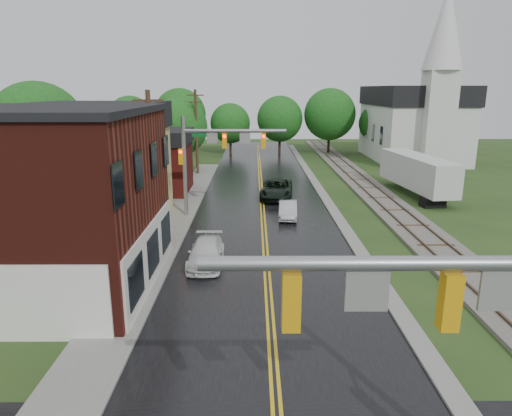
{
  "coord_description": "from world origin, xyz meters",
  "views": [
    {
      "loc": [
        -0.66,
        -5.17,
        9.05
      ],
      "look_at": [
        -0.56,
        16.01,
        3.5
      ],
      "focal_mm": 32.0,
      "sensor_mm": 36.0,
      "label": 1
    }
  ],
  "objects_px": {
    "tree_left_b": "(40,132)",
    "sedan_silver": "(288,210)",
    "pickup_white": "(206,253)",
    "tree_left_c": "(120,137)",
    "suv_dark": "(277,189)",
    "semi_trailer": "(417,172)",
    "church": "(416,115)",
    "utility_pole_c": "(196,131)",
    "utility_pole_b": "(152,163)",
    "traffic_signal_near": "(489,329)",
    "traffic_signal_far": "(214,148)",
    "tree_left_e": "(180,128)"
  },
  "relations": [
    {
      "from": "tree_left_b",
      "to": "sedan_silver",
      "type": "xyz_separation_m",
      "value": [
        19.64,
        -5.4,
        -5.12
      ]
    },
    {
      "from": "sedan_silver",
      "to": "pickup_white",
      "type": "height_order",
      "value": "pickup_white"
    },
    {
      "from": "tree_left_c",
      "to": "suv_dark",
      "type": "height_order",
      "value": "tree_left_c"
    },
    {
      "from": "tree_left_c",
      "to": "semi_trailer",
      "type": "relative_size",
      "value": 0.7
    },
    {
      "from": "tree_left_c",
      "to": "semi_trailer",
      "type": "xyz_separation_m",
      "value": [
        27.3,
        -6.29,
        -2.42
      ]
    },
    {
      "from": "sedan_silver",
      "to": "pickup_white",
      "type": "xyz_separation_m",
      "value": [
        -4.99,
        -8.96,
        0.03
      ]
    },
    {
      "from": "church",
      "to": "utility_pole_c",
      "type": "height_order",
      "value": "church"
    },
    {
      "from": "utility_pole_b",
      "to": "suv_dark",
      "type": "height_order",
      "value": "utility_pole_b"
    },
    {
      "from": "traffic_signal_near",
      "to": "semi_trailer",
      "type": "distance_m",
      "value": 33.27
    },
    {
      "from": "church",
      "to": "tree_left_c",
      "type": "bearing_deg",
      "value": -157.76
    },
    {
      "from": "utility_pole_b",
      "to": "pickup_white",
      "type": "distance_m",
      "value": 7.04
    },
    {
      "from": "semi_trailer",
      "to": "traffic_signal_near",
      "type": "bearing_deg",
      "value": -107.52
    },
    {
      "from": "utility_pole_c",
      "to": "tree_left_c",
      "type": "distance_m",
      "value": 8.16
    },
    {
      "from": "suv_dark",
      "to": "utility_pole_c",
      "type": "bearing_deg",
      "value": 131.05
    },
    {
      "from": "sedan_silver",
      "to": "semi_trailer",
      "type": "bearing_deg",
      "value": 35.6
    },
    {
      "from": "tree_left_b",
      "to": "suv_dark",
      "type": "xyz_separation_m",
      "value": [
        19.12,
        0.75,
        -4.94
      ]
    },
    {
      "from": "sedan_silver",
      "to": "utility_pole_c",
      "type": "bearing_deg",
      "value": 120.37
    },
    {
      "from": "tree_left_b",
      "to": "pickup_white",
      "type": "relative_size",
      "value": 2.24
    },
    {
      "from": "traffic_signal_near",
      "to": "sedan_silver",
      "type": "bearing_deg",
      "value": 93.92
    },
    {
      "from": "church",
      "to": "suv_dark",
      "type": "relative_size",
      "value": 3.56
    },
    {
      "from": "traffic_signal_near",
      "to": "traffic_signal_far",
      "type": "distance_m",
      "value": 25.94
    },
    {
      "from": "tree_left_e",
      "to": "sedan_silver",
      "type": "height_order",
      "value": "tree_left_e"
    },
    {
      "from": "utility_pole_b",
      "to": "pickup_white",
      "type": "relative_size",
      "value": 2.08
    },
    {
      "from": "utility_pole_c",
      "to": "pickup_white",
      "type": "bearing_deg",
      "value": -82.25
    },
    {
      "from": "suv_dark",
      "to": "pickup_white",
      "type": "bearing_deg",
      "value": -100.84
    },
    {
      "from": "utility_pole_b",
      "to": "sedan_silver",
      "type": "relative_size",
      "value": 2.47
    },
    {
      "from": "utility_pole_c",
      "to": "tree_left_c",
      "type": "bearing_deg",
      "value": -149.8
    },
    {
      "from": "utility_pole_b",
      "to": "semi_trailer",
      "type": "distance_m",
      "value": 23.49
    },
    {
      "from": "pickup_white",
      "to": "traffic_signal_far",
      "type": "bearing_deg",
      "value": 91.75
    },
    {
      "from": "tree_left_c",
      "to": "sedan_silver",
      "type": "distance_m",
      "value": 20.96
    },
    {
      "from": "tree_left_b",
      "to": "tree_left_c",
      "type": "xyz_separation_m",
      "value": [
        4.0,
        8.0,
        -1.21
      ]
    },
    {
      "from": "tree_left_b",
      "to": "pickup_white",
      "type": "bearing_deg",
      "value": -44.42
    },
    {
      "from": "church",
      "to": "traffic_signal_far",
      "type": "height_order",
      "value": "church"
    },
    {
      "from": "traffic_signal_near",
      "to": "utility_pole_c",
      "type": "xyz_separation_m",
      "value": [
        -10.27,
        42.0,
        -0.25
      ]
    },
    {
      "from": "utility_pole_b",
      "to": "suv_dark",
      "type": "relative_size",
      "value": 1.6
    },
    {
      "from": "church",
      "to": "utility_pole_b",
      "type": "xyz_separation_m",
      "value": [
        -26.8,
        -31.74,
        -1.11
      ]
    },
    {
      "from": "suv_dark",
      "to": "semi_trailer",
      "type": "height_order",
      "value": "semi_trailer"
    },
    {
      "from": "utility_pole_c",
      "to": "sedan_silver",
      "type": "distance_m",
      "value": 19.93
    },
    {
      "from": "tree_left_b",
      "to": "tree_left_e",
      "type": "height_order",
      "value": "tree_left_b"
    },
    {
      "from": "church",
      "to": "sedan_silver",
      "type": "height_order",
      "value": "church"
    },
    {
      "from": "traffic_signal_near",
      "to": "tree_left_e",
      "type": "xyz_separation_m",
      "value": [
        -12.32,
        43.9,
        -0.16
      ]
    },
    {
      "from": "traffic_signal_far",
      "to": "tree_left_c",
      "type": "distance_m",
      "value": 16.56
    },
    {
      "from": "traffic_signal_near",
      "to": "tree_left_e",
      "type": "bearing_deg",
      "value": 105.68
    },
    {
      "from": "tree_left_e",
      "to": "pickup_white",
      "type": "bearing_deg",
      "value": -78.74
    },
    {
      "from": "pickup_white",
      "to": "tree_left_e",
      "type": "bearing_deg",
      "value": 101.39
    },
    {
      "from": "sedan_silver",
      "to": "semi_trailer",
      "type": "distance_m",
      "value": 13.74
    },
    {
      "from": "tree_left_c",
      "to": "pickup_white",
      "type": "bearing_deg",
      "value": -64.53
    },
    {
      "from": "tree_left_c",
      "to": "tree_left_e",
      "type": "distance_m",
      "value": 7.82
    },
    {
      "from": "traffic_signal_far",
      "to": "pickup_white",
      "type": "distance_m",
      "value": 10.41
    },
    {
      "from": "utility_pole_c",
      "to": "tree_left_b",
      "type": "distance_m",
      "value": 16.42
    }
  ]
}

